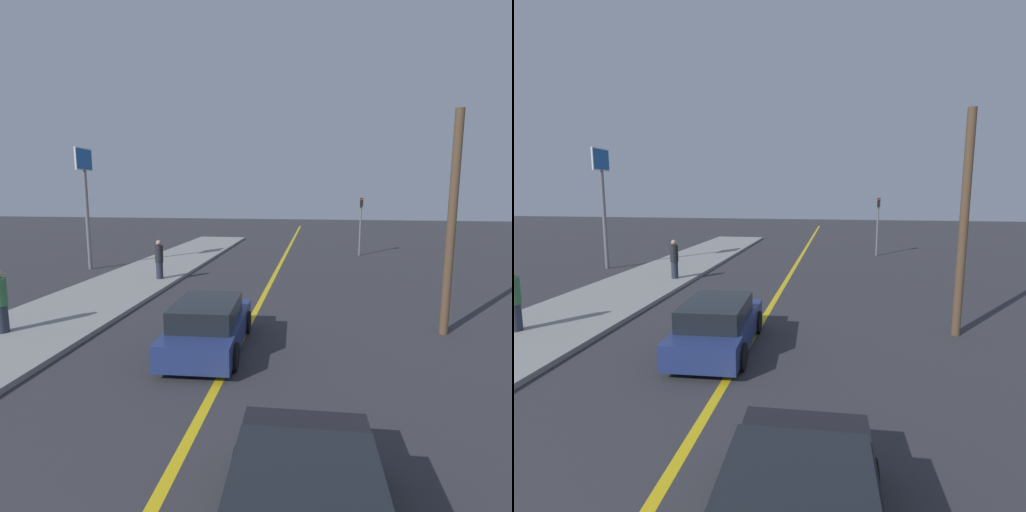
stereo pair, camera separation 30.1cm
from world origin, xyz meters
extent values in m
cube|color=gold|center=(0.00, 18.00, 0.00)|extent=(0.20, 60.00, 0.01)
cube|color=gray|center=(-6.18, 16.78, 0.07)|extent=(3.94, 33.56, 0.14)
cylinder|color=black|center=(1.09, 4.14, 0.31)|extent=(0.24, 0.63, 0.62)
cylinder|color=black|center=(2.80, 4.19, 0.31)|extent=(0.24, 0.63, 0.62)
cube|color=navy|center=(-0.70, 9.02, 0.49)|extent=(1.94, 4.09, 0.62)
cube|color=black|center=(-0.70, 8.82, 1.06)|extent=(1.63, 2.28, 0.53)
cylinder|color=black|center=(-1.58, 10.21, 0.32)|extent=(0.25, 0.66, 0.65)
cylinder|color=black|center=(0.06, 10.30, 0.32)|extent=(0.25, 0.66, 0.65)
cylinder|color=black|center=(-1.45, 7.73, 0.32)|extent=(0.25, 0.66, 0.65)
cylinder|color=black|center=(0.19, 7.82, 0.32)|extent=(0.25, 0.66, 0.65)
cylinder|color=#282D3D|center=(-6.68, 8.92, 0.53)|extent=(0.33, 0.33, 0.78)
cylinder|color=#282D3D|center=(-5.04, 16.34, 0.53)|extent=(0.31, 0.31, 0.77)
cylinder|color=#232328|center=(-5.04, 16.34, 1.29)|extent=(0.37, 0.37, 0.77)
sphere|color=tan|center=(-5.04, 16.34, 1.80)|extent=(0.24, 0.24, 0.24)
cylinder|color=slate|center=(4.76, 25.58, 1.85)|extent=(0.12, 0.12, 3.69)
cube|color=black|center=(4.76, 25.40, 3.42)|extent=(0.18, 0.18, 0.55)
sphere|color=red|center=(4.76, 25.31, 3.58)|extent=(0.14, 0.14, 0.14)
cylinder|color=slate|center=(-9.89, 18.68, 2.61)|extent=(0.20, 0.20, 5.22)
cube|color=silver|center=(-9.89, 18.68, 5.72)|extent=(0.08, 1.45, 1.13)
cube|color=#19519E|center=(-9.89, 18.68, 5.72)|extent=(0.12, 1.33, 1.01)
cylinder|color=brown|center=(5.71, 11.09, 3.13)|extent=(0.24, 0.24, 6.26)
camera|label=1|loc=(2.03, -0.66, 4.05)|focal=28.00mm
camera|label=2|loc=(2.32, -0.61, 4.05)|focal=28.00mm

